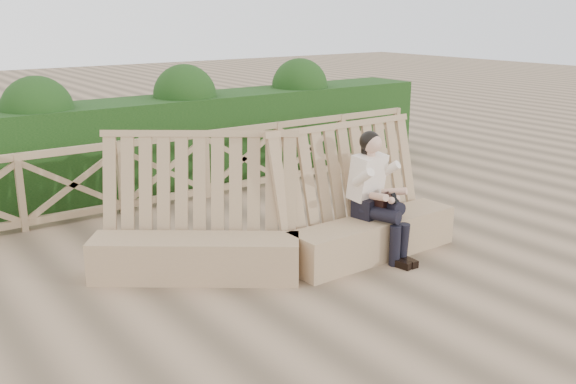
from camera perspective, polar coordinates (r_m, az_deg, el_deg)
ground at (r=7.42m, az=1.02°, el=-7.54°), size 60.00×60.00×0.00m
bench at (r=7.64m, az=-0.14°, el=-3.57°), size 4.39×2.05×1.62m
woman at (r=7.88m, az=7.81°, el=0.10°), size 0.49×0.97×1.56m
guardrail at (r=10.13m, az=-10.89°, el=1.88°), size 10.10×0.09×1.10m
hedge at (r=11.16m, az=-13.57°, el=4.05°), size 12.00×1.20×1.50m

